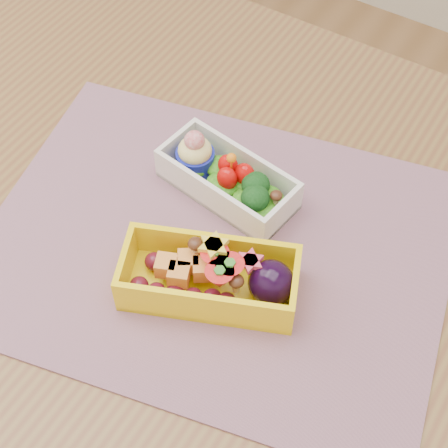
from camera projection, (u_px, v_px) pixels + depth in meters
The scene contains 4 objects.
table at pixel (232, 316), 0.81m from camera, with size 1.20×0.80×0.75m.
placemat at pixel (215, 246), 0.74m from camera, with size 0.48×0.37×0.00m, color gray.
bento_white at pixel (227, 179), 0.77m from camera, with size 0.16×0.09×0.06m.
bento_yellow at pixel (213, 277), 0.69m from camera, with size 0.19×0.14×0.06m.
Camera 1 is at (0.20, -0.34, 1.36)m, focal length 56.50 mm.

